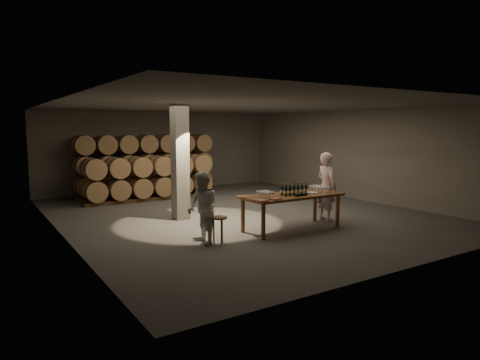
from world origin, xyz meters
TOP-DOWN VIEW (x-y plane):
  - room at (-1.80, 0.20)m, footprint 12.00×12.00m
  - tasting_table at (0.00, -2.50)m, footprint 2.60×1.10m
  - barrel_stack_back at (-0.96, 5.20)m, footprint 5.48×0.95m
  - barrel_stack_front at (-1.35, 3.80)m, footprint 4.70×0.95m
  - bottle_cluster at (0.05, -2.53)m, footprint 0.72×0.22m
  - lying_bottles at (0.04, -2.80)m, footprint 0.45×0.08m
  - glass_cluster_left at (-0.86, -2.55)m, footprint 0.30×0.41m
  - glass_cluster_right at (0.88, -2.57)m, footprint 0.30×0.52m
  - plate at (0.62, -2.59)m, footprint 0.30×0.30m
  - notebook_near at (-0.82, -2.89)m, footprint 0.27×0.24m
  - notebook_corner at (-1.18, -2.86)m, footprint 0.25×0.31m
  - pen at (-0.73, -2.93)m, footprint 0.15×0.03m
  - stool at (-2.17, -2.63)m, footprint 0.36×0.36m
  - person_man at (1.50, -2.17)m, footprint 0.49×0.71m
  - person_woman at (-2.51, -2.49)m, footprint 0.62×0.79m

SIDE VIEW (x-z plane):
  - stool at x=-2.17m, z-range 0.19..0.79m
  - tasting_table at x=0.00m, z-range 0.35..1.25m
  - person_woman at x=-2.51m, z-range 0.00..1.61m
  - barrel_stack_front at x=-1.35m, z-range 0.04..1.61m
  - pen at x=-0.73m, z-range 0.90..0.91m
  - plate at x=0.62m, z-range 0.90..0.92m
  - notebook_corner at x=-1.18m, z-range 0.90..0.92m
  - notebook_near at x=-0.82m, z-range 0.90..0.93m
  - lying_bottles at x=0.04m, z-range 0.90..0.98m
  - person_man at x=1.50m, z-range 0.00..1.89m
  - bottle_cluster at x=0.05m, z-range 0.86..1.16m
  - glass_cluster_left at x=-0.86m, z-range 0.94..1.10m
  - glass_cluster_right at x=0.88m, z-range 0.94..1.10m
  - barrel_stack_back at x=-0.96m, z-range 0.04..2.35m
  - room at x=-1.80m, z-range -4.40..7.60m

